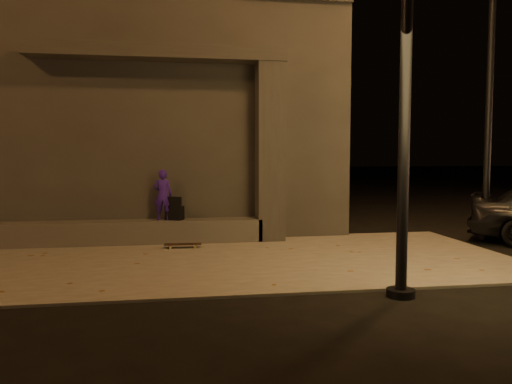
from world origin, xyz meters
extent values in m
plane|color=black|center=(0.00, 0.00, 0.00)|extent=(120.00, 120.00, 0.00)
cube|color=#646158|center=(0.00, 2.00, 0.02)|extent=(11.00, 4.40, 0.04)
cube|color=#3C3936|center=(-1.00, 6.50, 2.60)|extent=(9.00, 5.00, 5.20)
cube|color=#595550|center=(-1.50, 3.75, 0.27)|extent=(6.00, 0.55, 0.45)
cube|color=#3C3936|center=(1.70, 3.75, 1.84)|extent=(0.55, 0.55, 3.60)
cube|color=#3C3936|center=(-0.50, 3.80, 3.78)|extent=(5.00, 0.70, 0.28)
imported|color=#3B1AA9|center=(-0.47, 3.75, 1.00)|extent=(0.40, 0.29, 1.01)
cube|color=black|center=(-0.24, 3.75, 0.63)|extent=(0.39, 0.34, 0.28)
cube|color=black|center=(-0.24, 3.75, 0.86)|extent=(0.28, 0.16, 0.20)
cube|color=black|center=(-0.09, 3.10, 0.11)|extent=(0.70, 0.20, 0.01)
cylinder|color=#AC8D44|center=(0.14, 3.16, 0.06)|extent=(0.05, 0.03, 0.05)
cylinder|color=#AC8D44|center=(0.14, 3.03, 0.06)|extent=(0.05, 0.03, 0.05)
cylinder|color=#AC8D44|center=(-0.32, 3.17, 0.06)|extent=(0.05, 0.03, 0.05)
cylinder|color=#AC8D44|center=(-0.33, 3.04, 0.06)|extent=(0.05, 0.03, 0.05)
cube|color=#99999E|center=(0.14, 3.09, 0.09)|extent=(0.05, 0.14, 0.01)
cube|color=#99999E|center=(-0.32, 3.11, 0.09)|extent=(0.05, 0.14, 0.01)
cylinder|color=black|center=(2.60, -0.46, 0.05)|extent=(0.36, 0.36, 0.10)
cylinder|color=black|center=(6.27, 3.30, 3.45)|extent=(0.14, 0.14, 6.90)
cylinder|color=black|center=(6.27, 3.30, 0.05)|extent=(0.36, 0.36, 0.10)
camera|label=1|loc=(-0.19, -6.30, 1.82)|focal=35.00mm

